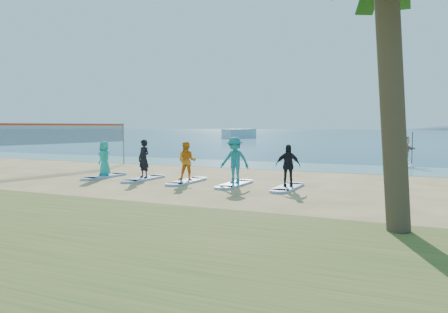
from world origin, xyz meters
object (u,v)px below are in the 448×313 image
at_px(volleyball_net, 60,134).
at_px(surfboard_2, 187,181).
at_px(student_2, 187,161).
at_px(student_3, 235,160).
at_px(student_1, 144,159).
at_px(surfboard_4, 288,187).
at_px(surfboard_3, 235,184).
at_px(surfboard_0, 105,176).
at_px(paddleboarder, 406,150).
at_px(student_4, 288,165).
at_px(boat_offshore_a, 239,138).
at_px(surfboard_1, 144,179).
at_px(student_0, 105,158).
at_px(paddleboard, 405,165).

bearing_deg(volleyball_net, surfboard_2, -10.68).
relative_size(student_2, student_3, 0.88).
xyz_separation_m(student_1, student_3, (4.30, 0.00, 0.08)).
distance_m(surfboard_2, surfboard_4, 4.30).
bearing_deg(student_2, surfboard_3, -19.02).
height_order(volleyball_net, student_3, volleyball_net).
xyz_separation_m(surfboard_3, surfboard_4, (2.15, 0.00, 0.00)).
bearing_deg(student_1, surfboard_0, -164.35).
distance_m(volleyball_net, surfboard_0, 4.97).
distance_m(paddleboarder, student_4, 12.30).
bearing_deg(student_3, boat_offshore_a, 111.38).
xyz_separation_m(paddleboarder, surfboard_0, (-12.20, -11.76, -0.89)).
xyz_separation_m(student_1, student_4, (6.45, 0.00, -0.05)).
relative_size(boat_offshore_a, surfboard_4, 3.58).
distance_m(student_3, student_4, 2.15).
relative_size(paddleboarder, surfboard_2, 0.74).
bearing_deg(surfboard_1, surfboard_2, 0.00).
distance_m(student_0, student_2, 4.30).
height_order(paddleboarder, student_4, paddleboarder).
xyz_separation_m(boat_offshore_a, surfboard_3, (25.33, -60.93, 0.04)).
distance_m(surfboard_0, student_2, 4.38).
xyz_separation_m(surfboard_0, student_2, (4.30, 0.00, 0.84)).
relative_size(boat_offshore_a, surfboard_0, 3.58).
bearing_deg(student_0, paddleboarder, 67.81).
distance_m(surfboard_0, student_0, 0.83).
xyz_separation_m(student_0, surfboard_2, (4.30, 0.00, -0.83)).
xyz_separation_m(student_2, student_3, (2.15, 0.00, 0.11)).
relative_size(surfboard_4, student_4, 1.41).
relative_size(surfboard_2, surfboard_4, 1.00).
bearing_deg(paddleboarder, volleyball_net, 146.22).
bearing_deg(student_2, surfboard_2, 0.00).
relative_size(boat_offshore_a, student_4, 5.04).
height_order(student_0, student_4, student_0).
relative_size(surfboard_1, surfboard_3, 1.00).
xyz_separation_m(surfboard_1, student_4, (6.45, 0.00, 0.83)).
distance_m(boat_offshore_a, surfboard_1, 64.46).
relative_size(surfboard_3, student_4, 1.41).
height_order(surfboard_2, student_4, student_4).
height_order(boat_offshore_a, surfboard_2, boat_offshore_a).
xyz_separation_m(student_2, surfboard_4, (4.30, 0.00, -0.84)).
height_order(volleyball_net, boat_offshore_a, volleyball_net).
bearing_deg(surfboard_4, paddleboarder, 72.97).
height_order(student_0, surfboard_1, student_0).
bearing_deg(volleyball_net, student_0, -20.61).
height_order(surfboard_0, student_4, student_4).
height_order(surfboard_3, student_4, student_4).
height_order(student_2, student_4, student_2).
relative_size(student_1, student_4, 1.07).
xyz_separation_m(volleyball_net, paddleboard, (16.52, 10.14, -1.84)).
bearing_deg(volleyball_net, surfboard_4, -7.17).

